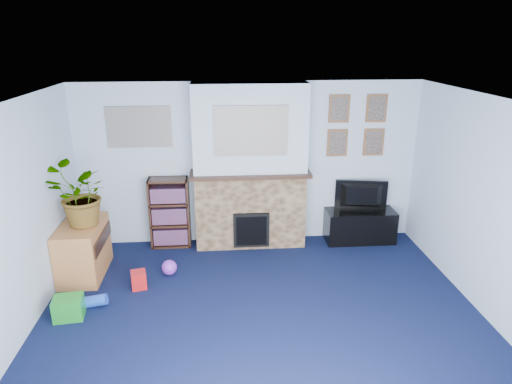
{
  "coord_description": "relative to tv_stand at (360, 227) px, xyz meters",
  "views": [
    {
      "loc": [
        -0.42,
        -4.23,
        3.02
      ],
      "look_at": [
        -0.0,
        0.99,
        1.2
      ],
      "focal_mm": 32.0,
      "sensor_mm": 36.0,
      "label": 1
    }
  ],
  "objects": [
    {
      "name": "floor",
      "position": [
        -1.67,
        -2.03,
        -0.23
      ],
      "size": [
        5.0,
        4.5,
        0.01
      ],
      "primitive_type": "cube",
      "color": "#0E1535",
      "rests_on": "ground"
    },
    {
      "name": "ceiling",
      "position": [
        -1.67,
        -2.03,
        2.17
      ],
      "size": [
        5.0,
        4.5,
        0.01
      ],
      "primitive_type": "cube",
      "color": "white",
      "rests_on": "wall_back"
    },
    {
      "name": "wall_back",
      "position": [
        -1.67,
        0.22,
        0.97
      ],
      "size": [
        5.0,
        0.04,
        2.4
      ],
      "primitive_type": "cube",
      "color": "silver",
      "rests_on": "ground"
    },
    {
      "name": "wall_left",
      "position": [
        -4.17,
        -2.03,
        0.97
      ],
      "size": [
        0.04,
        4.5,
        2.4
      ],
      "primitive_type": "cube",
      "color": "silver",
      "rests_on": "ground"
    },
    {
      "name": "wall_right",
      "position": [
        0.83,
        -2.03,
        0.97
      ],
      "size": [
        0.04,
        4.5,
        2.4
      ],
      "primitive_type": "cube",
      "color": "silver",
      "rests_on": "ground"
    },
    {
      "name": "chimney_breast",
      "position": [
        -1.67,
        0.02,
        0.96
      ],
      "size": [
        1.72,
        0.5,
        2.4
      ],
      "color": "brown",
      "rests_on": "ground"
    },
    {
      "name": "collage_main",
      "position": [
        -1.67,
        -0.19,
        1.55
      ],
      "size": [
        1.0,
        0.03,
        0.68
      ],
      "primitive_type": "cube",
      "color": "gray",
      "rests_on": "chimney_breast"
    },
    {
      "name": "collage_left",
      "position": [
        -3.22,
        0.21,
        1.55
      ],
      "size": [
        0.9,
        0.03,
        0.58
      ],
      "primitive_type": "cube",
      "color": "gray",
      "rests_on": "wall_back"
    },
    {
      "name": "portrait_tl",
      "position": [
        -0.37,
        0.2,
        1.77
      ],
      "size": [
        0.3,
        0.03,
        0.4
      ],
      "primitive_type": "cube",
      "color": "brown",
      "rests_on": "wall_back"
    },
    {
      "name": "portrait_tr",
      "position": [
        0.18,
        0.2,
        1.77
      ],
      "size": [
        0.3,
        0.03,
        0.4
      ],
      "primitive_type": "cube",
      "color": "brown",
      "rests_on": "wall_back"
    },
    {
      "name": "portrait_bl",
      "position": [
        -0.37,
        0.2,
        1.27
      ],
      "size": [
        0.3,
        0.03,
        0.4
      ],
      "primitive_type": "cube",
      "color": "brown",
      "rests_on": "wall_back"
    },
    {
      "name": "portrait_br",
      "position": [
        0.18,
        0.2,
        1.27
      ],
      "size": [
        0.3,
        0.03,
        0.4
      ],
      "primitive_type": "cube",
      "color": "brown",
      "rests_on": "wall_back"
    },
    {
      "name": "tv_stand",
      "position": [
        0.0,
        0.0,
        0.0
      ],
      "size": [
        1.04,
        0.44,
        0.49
      ],
      "primitive_type": "cube",
      "color": "black",
      "rests_on": "ground"
    },
    {
      "name": "television",
      "position": [
        0.0,
        0.02,
        0.49
      ],
      "size": [
        0.78,
        0.23,
        0.45
      ],
      "primitive_type": "imported",
      "rotation": [
        0.0,
        0.0,
        2.97
      ],
      "color": "black",
      "rests_on": "tv_stand"
    },
    {
      "name": "bookshelf",
      "position": [
        -2.86,
        0.08,
        0.28
      ],
      "size": [
        0.58,
        0.28,
        1.05
      ],
      "color": "#331C12",
      "rests_on": "ground"
    },
    {
      "name": "sideboard",
      "position": [
        -3.91,
        -0.72,
        0.12
      ],
      "size": [
        0.51,
        0.91,
        0.71
      ],
      "primitive_type": "cube",
      "color": "#BE743D",
      "rests_on": "ground"
    },
    {
      "name": "potted_plant",
      "position": [
        -3.86,
        -0.77,
        0.89
      ],
      "size": [
        0.98,
        0.97,
        0.82
      ],
      "primitive_type": "imported",
      "rotation": [
        0.0,
        0.0,
        3.92
      ],
      "color": "#26661E",
      "rests_on": "sideboard"
    },
    {
      "name": "mantel_clock",
      "position": [
        -1.77,
        -0.03,
        1.0
      ],
      "size": [
        0.09,
        0.06,
        0.13
      ],
      "primitive_type": "cube",
      "color": "gold",
      "rests_on": "chimney_breast"
    },
    {
      "name": "mantel_candle",
      "position": [
        -1.45,
        -0.03,
        1.01
      ],
      "size": [
        0.04,
        0.04,
        0.14
      ],
      "primitive_type": "cylinder",
      "color": "#B2BFC6",
      "rests_on": "chimney_breast"
    },
    {
      "name": "mantel_teddy",
      "position": [
        -2.27,
        -0.03,
        0.99
      ],
      "size": [
        0.12,
        0.12,
        0.12
      ],
      "primitive_type": "sphere",
      "color": "gray",
      "rests_on": "chimney_breast"
    },
    {
      "name": "mantel_can",
      "position": [
        -0.99,
        -0.03,
        0.99
      ],
      "size": [
        0.06,
        0.06,
        0.12
      ],
      "primitive_type": "cylinder",
      "color": "red",
      "rests_on": "chimney_breast"
    },
    {
      "name": "green_crate",
      "position": [
        -3.83,
        -1.72,
        -0.09
      ],
      "size": [
        0.34,
        0.29,
        0.25
      ],
      "primitive_type": "cube",
      "rotation": [
        0.0,
        0.0,
        0.12
      ],
      "color": "#198C26",
      "rests_on": "ground"
    },
    {
      "name": "toy_ball",
      "position": [
        -2.81,
        -0.83,
        -0.14
      ],
      "size": [
        0.2,
        0.2,
        0.2
      ],
      "primitive_type": "sphere",
      "color": "purple",
      "rests_on": "ground"
    },
    {
      "name": "toy_block",
      "position": [
        -3.15,
        -1.14,
        -0.12
      ],
      "size": [
        0.22,
        0.22,
        0.22
      ],
      "primitive_type": "cube",
      "rotation": [
        0.0,
        0.0,
        0.23
      ],
      "color": "red",
      "rests_on": "ground"
    },
    {
      "name": "toy_tube",
      "position": [
        -3.61,
        -1.52,
        -0.16
      ],
      "size": [
        0.3,
        0.13,
        0.17
      ],
      "primitive_type": "cylinder",
      "rotation": [
        0.0,
        1.43,
        0.0
      ],
      "color": "blue",
      "rests_on": "ground"
    }
  ]
}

